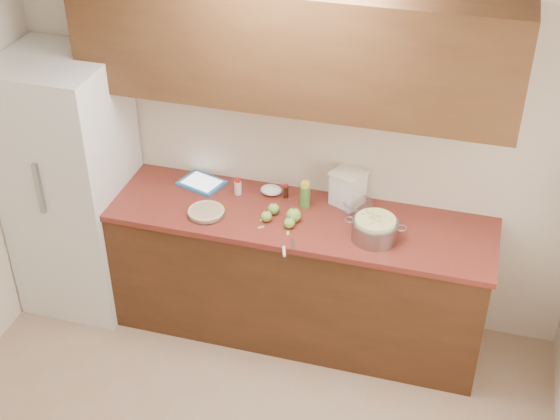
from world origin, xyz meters
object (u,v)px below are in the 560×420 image
(flour_canister, at_px, (348,187))
(tablet, at_px, (202,183))
(pie, at_px, (206,212))
(colander, at_px, (375,229))

(flour_canister, bearing_deg, tablet, -177.21)
(pie, bearing_deg, tablet, 115.06)
(flour_canister, xyz_separation_m, tablet, (-0.97, -0.05, -0.11))
(pie, height_order, colander, colander)
(tablet, bearing_deg, flour_canister, 20.62)
(pie, xyz_separation_m, colander, (1.05, 0.04, 0.05))
(flour_canister, relative_size, tablet, 0.75)
(pie, distance_m, colander, 1.05)
(colander, bearing_deg, pie, -177.59)
(colander, relative_size, tablet, 1.13)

